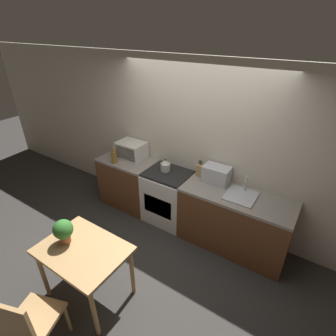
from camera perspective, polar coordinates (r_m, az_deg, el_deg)
ground_plane at (r=4.12m, az=-1.55°, el=-16.92°), size 16.00×16.00×0.00m
wall_back at (r=4.06m, az=6.12°, el=4.75°), size 10.00×0.06×2.60m
counter_left_run at (r=4.79m, az=-8.44°, el=-2.92°), size 0.97×0.62×0.90m
counter_right_run at (r=3.98m, az=14.08°, el=-11.14°), size 1.55×0.62×0.90m
stove_range at (r=4.35m, az=0.01°, el=-6.20°), size 0.72×0.62×0.90m
kettle at (r=4.12m, az=-0.57°, el=0.54°), size 0.15×0.15×0.21m
microwave at (r=4.58m, az=-7.96°, el=3.92°), size 0.47×0.36×0.28m
bottle at (r=4.45m, az=-11.69°, el=2.40°), size 0.09×0.09×0.29m
knife_block at (r=4.02m, az=6.96°, el=-0.41°), size 0.09×0.10×0.26m
toaster_oven at (r=3.88m, az=10.49°, el=-1.39°), size 0.38×0.25×0.25m
sink_basin at (r=3.70m, az=15.63°, el=-5.74°), size 0.40×0.41×0.24m
dining_table at (r=3.26m, az=-17.86°, el=-17.60°), size 0.99×0.72×0.76m
dining_chair at (r=3.13m, az=-28.44°, el=-27.40°), size 0.56×0.56×0.92m
potted_plant at (r=3.23m, az=-21.85°, el=-12.48°), size 0.22×0.22×0.30m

